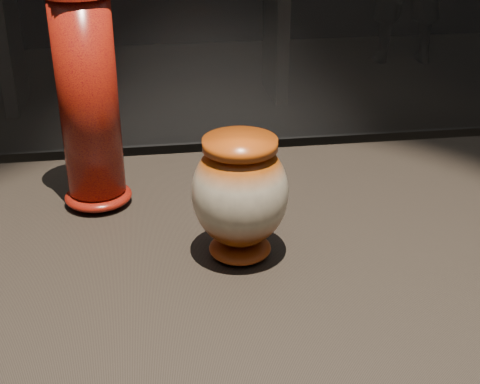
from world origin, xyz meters
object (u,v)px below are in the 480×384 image
object	(u,v)px
display_plinth	(340,383)
main_vase	(240,194)
tall_vase	(89,106)
back_shelf	(144,2)

from	to	relation	value
display_plinth	main_vase	bearing A→B (deg)	-180.00
main_vase	tall_vase	world-z (taller)	tall_vase
display_plinth	back_shelf	xyz separation A→B (m)	(-0.26, 3.49, 0.01)
main_vase	back_shelf	bearing A→B (deg)	91.49
main_vase	back_shelf	world-z (taller)	main_vase
main_vase	back_shelf	distance (m)	3.51
tall_vase	main_vase	bearing A→B (deg)	-43.37
main_vase	back_shelf	size ratio (longest dim) A/B	0.09
tall_vase	back_shelf	world-z (taller)	tall_vase
main_vase	display_plinth	bearing A→B (deg)	0.00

